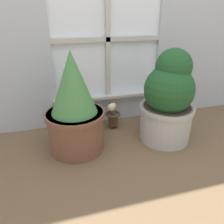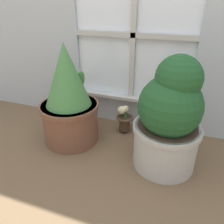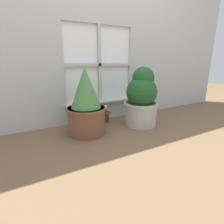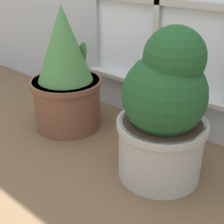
{
  "view_description": "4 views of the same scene",
  "coord_description": "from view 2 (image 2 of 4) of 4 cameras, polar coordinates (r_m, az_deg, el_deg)",
  "views": [
    {
      "loc": [
        -0.45,
        -1.16,
        0.92
      ],
      "look_at": [
        -0.06,
        0.23,
        0.23
      ],
      "focal_mm": 35.0,
      "sensor_mm": 36.0,
      "label": 1
    },
    {
      "loc": [
        0.39,
        -0.99,
        0.93
      ],
      "look_at": [
        -0.04,
        0.24,
        0.25
      ],
      "focal_mm": 35.0,
      "sensor_mm": 36.0,
      "label": 2
    },
    {
      "loc": [
        -0.92,
        -1.47,
        0.75
      ],
      "look_at": [
        -0.02,
        0.21,
        0.19
      ],
      "focal_mm": 28.0,
      "sensor_mm": 36.0,
      "label": 3
    },
    {
      "loc": [
        0.94,
        -0.9,
        0.91
      ],
      "look_at": [
        -0.06,
        0.26,
        0.15
      ],
      "focal_mm": 50.0,
      "sensor_mm": 36.0,
      "label": 4
    }
  ],
  "objects": [
    {
      "name": "potted_plant_left",
      "position": [
        1.51,
        -11.21,
        2.81
      ],
      "size": [
        0.4,
        0.4,
        0.7
      ],
      "color": "brown",
      "rests_on": "ground_plane"
    },
    {
      "name": "potted_plant_right",
      "position": [
        1.28,
        14.66,
        -1.76
      ],
      "size": [
        0.4,
        0.4,
        0.69
      ],
      "color": "#B7B2A8",
      "rests_on": "ground_plane"
    },
    {
      "name": "ground_plane",
      "position": [
        1.41,
        -1.68,
        -13.63
      ],
      "size": [
        10.0,
        10.0,
        0.0
      ],
      "primitive_type": "plane",
      "color": "brown"
    },
    {
      "name": "flower_vase",
      "position": [
        1.67,
        3.13,
        -1.67
      ],
      "size": [
        0.13,
        0.13,
        0.22
      ],
      "color": "#473323",
      "rests_on": "ground_plane"
    }
  ]
}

